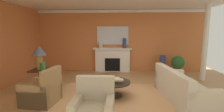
{
  "coord_description": "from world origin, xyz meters",
  "views": [
    {
      "loc": [
        0.17,
        -4.84,
        1.88
      ],
      "look_at": [
        -0.13,
        1.02,
        1.0
      ],
      "focal_mm": 26.41,
      "sensor_mm": 36.0,
      "label": 1
    }
  ],
  "objects_px": {
    "armchair_facing_fireplace": "(94,111)",
    "side_table": "(41,79)",
    "coffee_table": "(113,85)",
    "vase_mantel_right": "(124,43)",
    "vase_tall_corner": "(162,65)",
    "vase_mantel_left": "(101,45)",
    "vase_on_side_table": "(43,66)",
    "mantel_mirror": "(113,36)",
    "table_lamp": "(39,53)",
    "fireplace": "(113,60)",
    "armchair_near_window": "(43,92)",
    "potted_plant": "(178,64)",
    "sofa": "(181,89)"
  },
  "relations": [
    {
      "from": "armchair_facing_fireplace",
      "to": "side_table",
      "type": "height_order",
      "value": "armchair_facing_fireplace"
    },
    {
      "from": "coffee_table",
      "to": "vase_mantel_right",
      "type": "distance_m",
      "value": 3.16
    },
    {
      "from": "vase_tall_corner",
      "to": "vase_mantel_right",
      "type": "bearing_deg",
      "value": 171.58
    },
    {
      "from": "vase_mantel_left",
      "to": "vase_tall_corner",
      "type": "bearing_deg",
      "value": -5.12
    },
    {
      "from": "vase_on_side_table",
      "to": "mantel_mirror",
      "type": "bearing_deg",
      "value": 55.89
    },
    {
      "from": "armchair_facing_fireplace",
      "to": "table_lamp",
      "type": "height_order",
      "value": "table_lamp"
    },
    {
      "from": "fireplace",
      "to": "armchair_near_window",
      "type": "relative_size",
      "value": 1.89
    },
    {
      "from": "fireplace",
      "to": "armchair_facing_fireplace",
      "type": "height_order",
      "value": "fireplace"
    },
    {
      "from": "vase_mantel_left",
      "to": "table_lamp",
      "type": "bearing_deg",
      "value": -120.98
    },
    {
      "from": "coffee_table",
      "to": "vase_tall_corner",
      "type": "xyz_separation_m",
      "value": [
        2.08,
        2.72,
        0.08
      ]
    },
    {
      "from": "vase_mantel_right",
      "to": "vase_tall_corner",
      "type": "relative_size",
      "value": 0.54
    },
    {
      "from": "potted_plant",
      "to": "armchair_near_window",
      "type": "bearing_deg",
      "value": -145.67
    },
    {
      "from": "fireplace",
      "to": "sofa",
      "type": "distance_m",
      "value": 3.78
    },
    {
      "from": "mantel_mirror",
      "to": "sofa",
      "type": "bearing_deg",
      "value": -57.94
    },
    {
      "from": "vase_mantel_right",
      "to": "armchair_facing_fireplace",
      "type": "bearing_deg",
      "value": -99.02
    },
    {
      "from": "table_lamp",
      "to": "vase_mantel_right",
      "type": "distance_m",
      "value": 3.78
    },
    {
      "from": "coffee_table",
      "to": "table_lamp",
      "type": "xyz_separation_m",
      "value": [
        -2.3,
        0.32,
        0.89
      ]
    },
    {
      "from": "coffee_table",
      "to": "vase_tall_corner",
      "type": "distance_m",
      "value": 3.42
    },
    {
      "from": "side_table",
      "to": "vase_mantel_right",
      "type": "height_order",
      "value": "vase_mantel_right"
    },
    {
      "from": "vase_mantel_right",
      "to": "vase_tall_corner",
      "type": "xyz_separation_m",
      "value": [
        1.69,
        -0.25,
        -0.93
      ]
    },
    {
      "from": "armchair_near_window",
      "to": "table_lamp",
      "type": "xyz_separation_m",
      "value": [
        -0.47,
        0.89,
        0.92
      ]
    },
    {
      "from": "mantel_mirror",
      "to": "vase_mantel_left",
      "type": "distance_m",
      "value": 0.71
    },
    {
      "from": "table_lamp",
      "to": "potted_plant",
      "type": "xyz_separation_m",
      "value": [
        4.98,
        2.19,
        -0.73
      ]
    },
    {
      "from": "mantel_mirror",
      "to": "side_table",
      "type": "relative_size",
      "value": 2.09
    },
    {
      "from": "vase_tall_corner",
      "to": "vase_on_side_table",
      "type": "height_order",
      "value": "vase_on_side_table"
    },
    {
      "from": "mantel_mirror",
      "to": "vase_mantel_right",
      "type": "relative_size",
      "value": 3.24
    },
    {
      "from": "vase_on_side_table",
      "to": "vase_mantel_right",
      "type": "bearing_deg",
      "value": 47.47
    },
    {
      "from": "mantel_mirror",
      "to": "potted_plant",
      "type": "height_order",
      "value": "mantel_mirror"
    },
    {
      "from": "vase_mantel_right",
      "to": "coffee_table",
      "type": "bearing_deg",
      "value": -97.57
    },
    {
      "from": "vase_mantel_left",
      "to": "vase_on_side_table",
      "type": "relative_size",
      "value": 1.19
    },
    {
      "from": "side_table",
      "to": "vase_on_side_table",
      "type": "distance_m",
      "value": 0.47
    },
    {
      "from": "side_table",
      "to": "armchair_near_window",
      "type": "bearing_deg",
      "value": -61.91
    },
    {
      "from": "table_lamp",
      "to": "vase_mantel_left",
      "type": "relative_size",
      "value": 2.45
    },
    {
      "from": "mantel_mirror",
      "to": "side_table",
      "type": "height_order",
      "value": "mantel_mirror"
    },
    {
      "from": "armchair_near_window",
      "to": "armchair_facing_fireplace",
      "type": "xyz_separation_m",
      "value": [
        1.5,
        -0.95,
        0.0
      ]
    },
    {
      "from": "side_table",
      "to": "vase_mantel_right",
      "type": "relative_size",
      "value": 1.55
    },
    {
      "from": "coffee_table",
      "to": "vase_mantel_left",
      "type": "distance_m",
      "value": 3.19
    },
    {
      "from": "mantel_mirror",
      "to": "vase_on_side_table",
      "type": "xyz_separation_m",
      "value": [
        -1.99,
        -2.94,
        -0.86
      ]
    },
    {
      "from": "armchair_near_window",
      "to": "coffee_table",
      "type": "height_order",
      "value": "armchair_near_window"
    },
    {
      "from": "armchair_near_window",
      "to": "fireplace",
      "type": "bearing_deg",
      "value": 65.08
    },
    {
      "from": "vase_on_side_table",
      "to": "armchair_facing_fireplace",
      "type": "bearing_deg",
      "value": -43.28
    },
    {
      "from": "side_table",
      "to": "potted_plant",
      "type": "distance_m",
      "value": 5.44
    },
    {
      "from": "armchair_facing_fireplace",
      "to": "side_table",
      "type": "bearing_deg",
      "value": 137.05
    },
    {
      "from": "table_lamp",
      "to": "vase_mantel_left",
      "type": "bearing_deg",
      "value": 59.02
    },
    {
      "from": "potted_plant",
      "to": "fireplace",
      "type": "bearing_deg",
      "value": 169.82
    },
    {
      "from": "armchair_facing_fireplace",
      "to": "side_table",
      "type": "distance_m",
      "value": 2.7
    },
    {
      "from": "mantel_mirror",
      "to": "vase_tall_corner",
      "type": "bearing_deg",
      "value": -10.63
    },
    {
      "from": "vase_on_side_table",
      "to": "potted_plant",
      "type": "height_order",
      "value": "vase_on_side_table"
    },
    {
      "from": "mantel_mirror",
      "to": "coffee_table",
      "type": "xyz_separation_m",
      "value": [
        0.16,
        -3.14,
        -1.35
      ]
    },
    {
      "from": "fireplace",
      "to": "potted_plant",
      "type": "bearing_deg",
      "value": -10.18
    }
  ]
}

